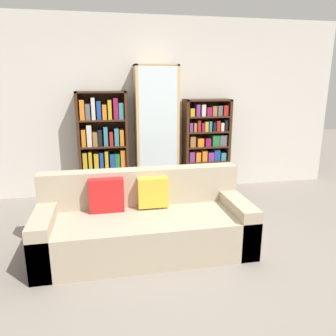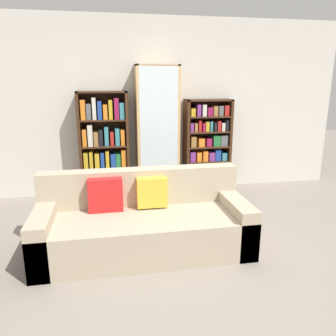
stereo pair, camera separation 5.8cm
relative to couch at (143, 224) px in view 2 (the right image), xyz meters
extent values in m
plane|color=gray|center=(0.36, -0.39, -0.28)|extent=(16.00, 16.00, 0.00)
cube|color=beige|center=(0.36, 1.98, 1.07)|extent=(6.21, 0.06, 2.70)
cube|color=tan|center=(0.00, -0.06, -0.08)|extent=(2.19, 0.88, 0.41)
cube|color=tan|center=(0.00, 0.28, 0.33)|extent=(2.19, 0.20, 0.41)
cube|color=tan|center=(-0.99, -0.06, -0.02)|extent=(0.20, 0.88, 0.53)
cube|color=tan|center=(1.00, -0.06, -0.02)|extent=(0.20, 0.88, 0.53)
cube|color=red|center=(-0.38, 0.12, 0.30)|extent=(0.36, 0.12, 0.36)
cube|color=gold|center=(0.11, 0.12, 0.30)|extent=(0.32, 0.12, 0.32)
cube|color=#3D2314|center=(-0.73, 1.77, 0.52)|extent=(0.04, 0.32, 1.61)
cube|color=#3D2314|center=(-0.04, 1.77, 0.52)|extent=(0.04, 0.32, 1.61)
cube|color=#3D2314|center=(-0.39, 1.77, 1.31)|extent=(0.73, 0.32, 0.02)
cube|color=#3D2314|center=(-0.39, 1.77, -0.27)|extent=(0.73, 0.32, 0.02)
cube|color=#3D2314|center=(-0.39, 1.93, 0.52)|extent=(0.73, 0.01, 1.61)
cube|color=#3D2314|center=(-0.39, 1.77, 0.13)|extent=(0.65, 0.32, 0.02)
cube|color=#3D2314|center=(-0.39, 1.77, 0.52)|extent=(0.65, 0.32, 0.02)
cube|color=#3D2314|center=(-0.39, 1.77, 0.91)|extent=(0.65, 0.32, 0.02)
cube|color=#8E1947|center=(-0.66, 1.76, -0.13)|extent=(0.06, 0.24, 0.26)
cube|color=beige|center=(-0.58, 1.76, -0.13)|extent=(0.06, 0.24, 0.26)
cube|color=olive|center=(-0.50, 1.76, -0.10)|extent=(0.05, 0.24, 0.32)
cube|color=olive|center=(-0.43, 1.76, -0.11)|extent=(0.06, 0.24, 0.29)
cube|color=#8E1947|center=(-0.34, 1.76, -0.10)|extent=(0.05, 0.24, 0.31)
cube|color=#5B5B60|center=(-0.27, 1.76, -0.16)|extent=(0.06, 0.24, 0.21)
cube|color=beige|center=(-0.19, 1.76, -0.15)|extent=(0.06, 0.24, 0.22)
cube|color=black|center=(-0.11, 1.76, -0.14)|extent=(0.06, 0.24, 0.24)
cube|color=gold|center=(-0.67, 1.76, 0.29)|extent=(0.06, 0.24, 0.30)
cube|color=gold|center=(-0.59, 1.76, 0.30)|extent=(0.05, 0.24, 0.31)
cube|color=gold|center=(-0.50, 1.76, 0.28)|extent=(0.07, 0.24, 0.28)
cube|color=#1E4293|center=(-0.42, 1.76, 0.29)|extent=(0.05, 0.24, 0.29)
cube|color=gold|center=(-0.35, 1.76, 0.30)|extent=(0.05, 0.24, 0.31)
cube|color=#1E4293|center=(-0.26, 1.76, 0.27)|extent=(0.07, 0.24, 0.26)
cube|color=#237038|center=(-0.19, 1.76, 0.27)|extent=(0.07, 0.24, 0.26)
cube|color=orange|center=(-0.11, 1.76, 0.30)|extent=(0.07, 0.24, 0.32)
cube|color=orange|center=(-0.67, 1.76, 0.66)|extent=(0.06, 0.24, 0.25)
cube|color=beige|center=(-0.58, 1.76, 0.69)|extent=(0.07, 0.24, 0.32)
cube|color=olive|center=(-0.50, 1.76, 0.64)|extent=(0.07, 0.24, 0.21)
cube|color=black|center=(-0.43, 1.76, 0.65)|extent=(0.06, 0.24, 0.24)
cube|color=teal|center=(-0.35, 1.76, 0.67)|extent=(0.06, 0.24, 0.28)
cube|color=#AD231E|center=(-0.27, 1.76, 0.63)|extent=(0.05, 0.24, 0.20)
cube|color=teal|center=(-0.19, 1.76, 0.66)|extent=(0.06, 0.24, 0.26)
cube|color=orange|center=(-0.11, 1.76, 0.65)|extent=(0.06, 0.24, 0.23)
cube|color=orange|center=(-0.66, 1.76, 1.07)|extent=(0.07, 0.24, 0.29)
cube|color=#5B5B60|center=(-0.58, 1.76, 1.04)|extent=(0.07, 0.24, 0.23)
cube|color=beige|center=(-0.50, 1.76, 1.08)|extent=(0.05, 0.24, 0.32)
cube|color=#1E4293|center=(-0.43, 1.76, 1.06)|extent=(0.06, 0.24, 0.26)
cube|color=orange|center=(-0.35, 1.76, 1.03)|extent=(0.06, 0.24, 0.21)
cube|color=gold|center=(-0.27, 1.76, 1.06)|extent=(0.05, 0.24, 0.28)
cube|color=#8E1947|center=(-0.18, 1.76, 1.08)|extent=(0.07, 0.24, 0.31)
cube|color=teal|center=(-0.11, 1.76, 1.04)|extent=(0.07, 0.24, 0.24)
cube|color=tan|center=(0.12, 1.75, 0.71)|extent=(0.04, 0.36, 1.99)
cube|color=tan|center=(0.73, 1.75, 0.71)|extent=(0.04, 0.36, 1.99)
cube|color=tan|center=(0.43, 1.75, 1.69)|extent=(0.65, 0.36, 0.02)
cube|color=tan|center=(0.43, 1.75, -0.27)|extent=(0.65, 0.36, 0.02)
cube|color=tan|center=(0.43, 1.93, 0.71)|extent=(0.65, 0.01, 1.99)
cube|color=silver|center=(0.43, 1.58, 0.71)|extent=(0.57, 0.01, 1.96)
cube|color=tan|center=(0.43, 1.75, 0.13)|extent=(0.57, 0.32, 0.02)
cube|color=tan|center=(0.43, 1.75, 0.51)|extent=(0.57, 0.32, 0.02)
cube|color=tan|center=(0.43, 1.75, 0.90)|extent=(0.57, 0.32, 0.02)
cube|color=tan|center=(0.43, 1.75, 1.29)|extent=(0.57, 0.32, 0.02)
cylinder|color=silver|center=(0.25, 1.75, -0.22)|extent=(0.01, 0.01, 0.07)
cone|color=silver|center=(0.25, 1.75, -0.14)|extent=(0.09, 0.09, 0.09)
cylinder|color=silver|center=(0.43, 1.77, -0.22)|extent=(0.01, 0.01, 0.07)
cone|color=silver|center=(0.43, 1.77, -0.14)|extent=(0.09, 0.09, 0.09)
cylinder|color=silver|center=(0.60, 1.77, -0.22)|extent=(0.01, 0.01, 0.07)
cone|color=silver|center=(0.60, 1.77, -0.14)|extent=(0.09, 0.09, 0.09)
cylinder|color=silver|center=(0.23, 1.74, 0.18)|extent=(0.01, 0.01, 0.08)
cone|color=silver|center=(0.23, 1.74, 0.27)|extent=(0.09, 0.09, 0.10)
cylinder|color=silver|center=(0.36, 1.73, 0.18)|extent=(0.01, 0.01, 0.08)
cone|color=silver|center=(0.36, 1.73, 0.27)|extent=(0.09, 0.09, 0.10)
cylinder|color=silver|center=(0.49, 1.77, 0.18)|extent=(0.01, 0.01, 0.08)
cone|color=silver|center=(0.49, 1.77, 0.27)|extent=(0.09, 0.09, 0.10)
cylinder|color=silver|center=(0.62, 1.74, 0.18)|extent=(0.01, 0.01, 0.08)
cone|color=silver|center=(0.62, 1.74, 0.27)|extent=(0.09, 0.09, 0.10)
cylinder|color=silver|center=(0.21, 1.75, 0.56)|extent=(0.01, 0.01, 0.07)
cone|color=silver|center=(0.21, 1.75, 0.64)|extent=(0.06, 0.06, 0.09)
cylinder|color=silver|center=(0.29, 1.74, 0.56)|extent=(0.01, 0.01, 0.07)
cone|color=silver|center=(0.29, 1.74, 0.64)|extent=(0.06, 0.06, 0.09)
cylinder|color=silver|center=(0.38, 1.74, 0.56)|extent=(0.01, 0.01, 0.07)
cone|color=silver|center=(0.38, 1.74, 0.64)|extent=(0.06, 0.06, 0.09)
cylinder|color=silver|center=(0.47, 1.74, 0.56)|extent=(0.01, 0.01, 0.07)
cone|color=silver|center=(0.47, 1.74, 0.64)|extent=(0.06, 0.06, 0.09)
cylinder|color=silver|center=(0.56, 1.77, 0.56)|extent=(0.01, 0.01, 0.07)
cone|color=silver|center=(0.56, 1.77, 0.64)|extent=(0.06, 0.06, 0.09)
cylinder|color=silver|center=(0.64, 1.75, 0.56)|extent=(0.01, 0.01, 0.07)
cone|color=silver|center=(0.64, 1.75, 0.64)|extent=(0.06, 0.06, 0.09)
cylinder|color=silver|center=(0.25, 1.77, 0.96)|extent=(0.01, 0.01, 0.09)
cone|color=silver|center=(0.25, 1.77, 1.05)|extent=(0.09, 0.09, 0.10)
cylinder|color=silver|center=(0.43, 1.77, 0.96)|extent=(0.01, 0.01, 0.09)
cone|color=silver|center=(0.43, 1.77, 1.05)|extent=(0.09, 0.09, 0.10)
cylinder|color=silver|center=(0.60, 1.74, 0.96)|extent=(0.01, 0.01, 0.09)
cone|color=silver|center=(0.60, 1.74, 1.05)|extent=(0.09, 0.09, 0.10)
cylinder|color=silver|center=(0.21, 1.77, 1.34)|extent=(0.01, 0.01, 0.07)
cone|color=silver|center=(0.21, 1.77, 1.41)|extent=(0.06, 0.06, 0.08)
cylinder|color=silver|center=(0.29, 1.75, 1.34)|extent=(0.01, 0.01, 0.07)
cone|color=silver|center=(0.29, 1.75, 1.41)|extent=(0.06, 0.06, 0.08)
cylinder|color=silver|center=(0.38, 1.75, 1.34)|extent=(0.01, 0.01, 0.07)
cone|color=silver|center=(0.38, 1.75, 1.41)|extent=(0.06, 0.06, 0.08)
cylinder|color=silver|center=(0.47, 1.74, 1.34)|extent=(0.01, 0.01, 0.07)
cone|color=silver|center=(0.47, 1.74, 1.41)|extent=(0.06, 0.06, 0.08)
cylinder|color=silver|center=(0.56, 1.75, 1.34)|extent=(0.01, 0.01, 0.07)
cone|color=silver|center=(0.56, 1.75, 1.41)|extent=(0.06, 0.06, 0.08)
cylinder|color=silver|center=(0.64, 1.75, 1.34)|extent=(0.01, 0.01, 0.07)
cone|color=silver|center=(0.64, 1.75, 1.41)|extent=(0.06, 0.06, 0.08)
cube|color=#3D2314|center=(0.89, 1.77, 0.45)|extent=(0.04, 0.32, 1.48)
cube|color=#3D2314|center=(1.58, 1.77, 0.45)|extent=(0.04, 0.32, 1.48)
cube|color=#3D2314|center=(1.23, 1.77, 1.18)|extent=(0.73, 0.32, 0.02)
cube|color=#3D2314|center=(1.23, 1.77, -0.27)|extent=(0.73, 0.32, 0.02)
cube|color=#3D2314|center=(1.23, 1.93, 0.45)|extent=(0.73, 0.01, 1.48)
cube|color=#3D2314|center=(1.23, 1.77, -0.02)|extent=(0.65, 0.32, 0.02)
cube|color=#3D2314|center=(1.23, 1.77, 0.22)|extent=(0.65, 0.32, 0.02)
cube|color=#3D2314|center=(1.23, 1.77, 0.45)|extent=(0.65, 0.32, 0.02)
cube|color=#3D2314|center=(1.23, 1.77, 0.69)|extent=(0.65, 0.32, 0.02)
cube|color=#3D2314|center=(1.23, 1.77, 0.93)|extent=(0.65, 0.32, 0.02)
cube|color=gold|center=(0.97, 1.76, -0.19)|extent=(0.09, 0.24, 0.14)
cube|color=#7A3384|center=(1.08, 1.76, -0.19)|extent=(0.07, 0.24, 0.14)
cube|color=beige|center=(1.18, 1.76, -0.18)|extent=(0.07, 0.24, 0.15)
cube|color=#1E4293|center=(1.29, 1.76, -0.19)|extent=(0.08, 0.24, 0.14)
cube|color=#8E1947|center=(1.39, 1.76, -0.17)|extent=(0.09, 0.24, 0.18)
cube|color=teal|center=(1.50, 1.76, -0.19)|extent=(0.08, 0.24, 0.15)
cube|color=#5B5B60|center=(0.98, 1.76, 0.07)|extent=(0.10, 0.24, 0.15)
cube|color=#8E1947|center=(1.11, 1.76, 0.08)|extent=(0.09, 0.24, 0.19)
cube|color=#8E1947|center=(1.23, 1.76, 0.05)|extent=(0.10, 0.24, 0.13)
cube|color=olive|center=(1.36, 1.76, 0.07)|extent=(0.10, 0.24, 0.16)
cube|color=black|center=(1.48, 1.76, 0.07)|extent=(0.11, 0.24, 0.16)
cube|color=#7A3384|center=(0.98, 1.76, 0.31)|extent=(0.08, 0.24, 0.16)
cube|color=orange|center=(1.08, 1.76, 0.30)|extent=(0.08, 0.24, 0.15)
cube|color=orange|center=(1.18, 1.76, 0.31)|extent=(0.08, 0.24, 0.17)
cube|color=#7A3384|center=(1.29, 1.76, 0.30)|extent=(0.09, 0.24, 0.14)
cube|color=#1E4293|center=(1.39, 1.76, 0.32)|extent=(0.09, 0.24, 0.18)
cube|color=teal|center=(1.50, 1.76, 0.29)|extent=(0.08, 0.24, 0.12)
cube|color=olive|center=(0.98, 1.76, 0.55)|extent=(0.08, 0.24, 0.17)
cube|color=orange|center=(1.11, 1.76, 0.53)|extent=(0.10, 0.24, 0.13)
cube|color=#8E1947|center=(1.23, 1.76, 0.53)|extent=(0.08, 0.24, 0.13)
cube|color=#237038|center=(1.36, 1.76, 0.55)|extent=(0.11, 0.24, 0.17)
cube|color=#5B5B60|center=(1.48, 1.76, 0.55)|extent=(0.11, 0.24, 0.17)
cube|color=#7A3384|center=(0.95, 1.76, 0.77)|extent=(0.05, 0.24, 0.14)
cube|color=olive|center=(1.02, 1.76, 0.77)|extent=(0.04, 0.24, 0.14)
cube|color=#AD231E|center=(1.08, 1.76, 0.79)|extent=(0.04, 0.24, 0.18)
cube|color=#8E1947|center=(1.14, 1.76, 0.77)|extent=(0.04, 0.24, 0.13)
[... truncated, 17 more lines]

